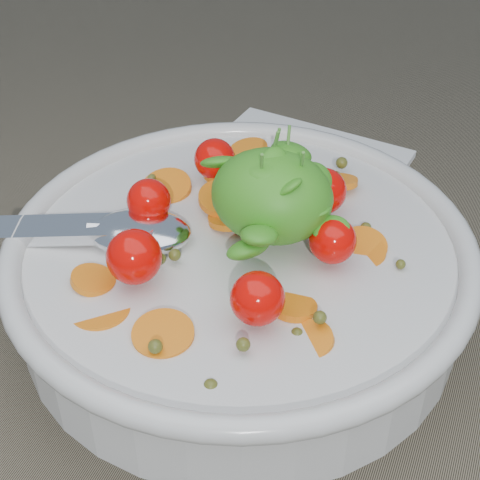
% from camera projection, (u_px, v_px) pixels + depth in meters
% --- Properties ---
extents(ground, '(6.00, 6.00, 0.00)m').
position_uv_depth(ground, '(232.00, 326.00, 0.50)').
color(ground, '#6A614C').
rests_on(ground, ground).
extents(bowl, '(0.33, 0.31, 0.13)m').
position_uv_depth(bowl, '(240.00, 268.00, 0.49)').
color(bowl, silver).
rests_on(bowl, ground).
extents(napkin, '(0.19, 0.17, 0.01)m').
position_uv_depth(napkin, '(295.00, 168.00, 0.65)').
color(napkin, silver).
rests_on(napkin, ground).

